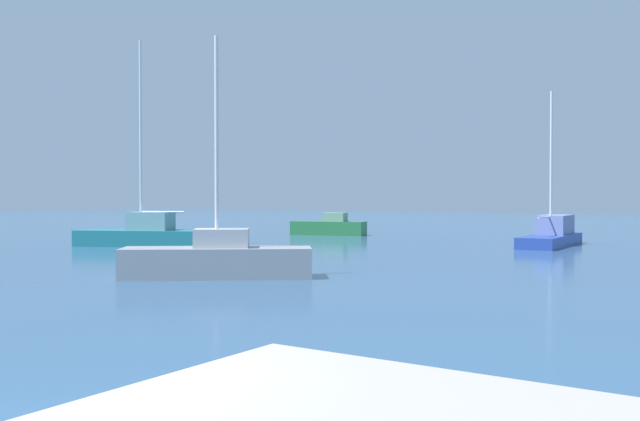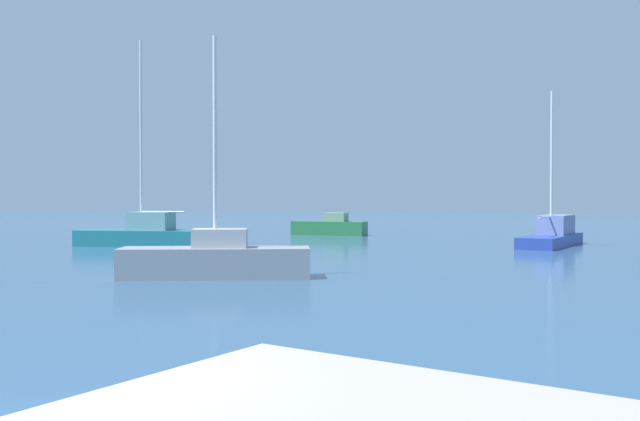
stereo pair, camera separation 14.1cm
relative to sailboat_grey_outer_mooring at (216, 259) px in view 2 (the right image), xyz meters
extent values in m
plane|color=#2D5175|center=(2.64, 11.15, -0.57)|extent=(160.00, 160.00, 0.00)
cube|color=gray|center=(-0.01, 0.01, -0.12)|extent=(4.62, 5.43, 0.91)
cube|color=#ADB0B5|center=(0.08, -0.10, 0.62)|extent=(1.79, 1.91, 0.57)
cylinder|color=silver|center=(-0.01, 0.01, 3.52)|extent=(0.12, 0.12, 6.36)
cube|color=#1E707A|center=(8.02, 12.24, -0.18)|extent=(4.40, 6.56, 0.79)
cube|color=#6B9CA2|center=(8.23, 11.78, 0.66)|extent=(2.14, 2.44, 0.89)
cylinder|color=silver|center=(8.02, 12.24, 4.90)|extent=(0.12, 0.12, 9.36)
cylinder|color=silver|center=(8.49, 11.20, 1.12)|extent=(0.98, 2.04, 0.08)
cube|color=#28703D|center=(21.41, 9.88, -0.14)|extent=(2.49, 4.91, 0.87)
cube|color=gray|center=(21.52, 9.45, 0.57)|extent=(1.33, 1.62, 0.55)
cube|color=#233D93|center=(19.31, -4.61, -0.30)|extent=(6.81, 1.99, 0.54)
cube|color=#6E7DB1|center=(20.31, -4.57, 0.45)|extent=(2.74, 1.45, 0.96)
cylinder|color=silver|center=(19.31, -4.61, 3.53)|extent=(0.12, 0.12, 7.11)
cylinder|color=silver|center=(18.10, -4.65, 0.87)|extent=(2.36, 0.17, 0.08)
camera|label=1|loc=(-15.77, -14.20, 1.88)|focal=39.22mm
camera|label=2|loc=(-15.70, -14.32, 1.88)|focal=39.22mm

